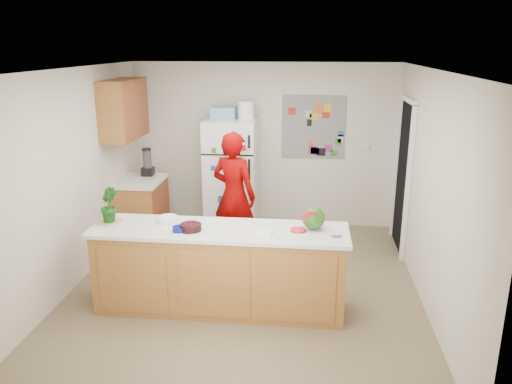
# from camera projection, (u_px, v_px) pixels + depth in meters

# --- Properties ---
(floor) EXTENTS (4.00, 4.50, 0.02)m
(floor) POSITION_uv_depth(u_px,v_px,m) (245.00, 288.00, 5.88)
(floor) COLOR brown
(floor) RESTS_ON ground
(wall_back) EXTENTS (4.00, 0.02, 2.50)m
(wall_back) POSITION_uv_depth(u_px,v_px,m) (264.00, 145.00, 7.68)
(wall_back) COLOR beige
(wall_back) RESTS_ON ground
(wall_left) EXTENTS (0.02, 4.50, 2.50)m
(wall_left) POSITION_uv_depth(u_px,v_px,m) (71.00, 180.00, 5.74)
(wall_left) COLOR beige
(wall_left) RESTS_ON ground
(wall_right) EXTENTS (0.02, 4.50, 2.50)m
(wall_right) POSITION_uv_depth(u_px,v_px,m) (431.00, 191.00, 5.31)
(wall_right) COLOR beige
(wall_right) RESTS_ON ground
(ceiling) EXTENTS (4.00, 4.50, 0.02)m
(ceiling) POSITION_uv_depth(u_px,v_px,m) (244.00, 68.00, 5.16)
(ceiling) COLOR white
(ceiling) RESTS_ON wall_back
(doorway) EXTENTS (0.03, 0.85, 2.04)m
(doorway) POSITION_uv_depth(u_px,v_px,m) (404.00, 177.00, 6.76)
(doorway) COLOR black
(doorway) RESTS_ON ground
(peninsula_base) EXTENTS (2.60, 0.62, 0.88)m
(peninsula_base) POSITION_uv_depth(u_px,v_px,m) (220.00, 271.00, 5.30)
(peninsula_base) COLOR brown
(peninsula_base) RESTS_ON floor
(peninsula_top) EXTENTS (2.68, 0.70, 0.04)m
(peninsula_top) POSITION_uv_depth(u_px,v_px,m) (219.00, 230.00, 5.17)
(peninsula_top) COLOR silver
(peninsula_top) RESTS_ON peninsula_base
(side_counter_base) EXTENTS (0.60, 0.80, 0.86)m
(side_counter_base) POSITION_uv_depth(u_px,v_px,m) (142.00, 211.00, 7.22)
(side_counter_base) COLOR brown
(side_counter_base) RESTS_ON floor
(side_counter_top) EXTENTS (0.64, 0.84, 0.04)m
(side_counter_top) POSITION_uv_depth(u_px,v_px,m) (140.00, 181.00, 7.09)
(side_counter_top) COLOR silver
(side_counter_top) RESTS_ON side_counter_base
(upper_cabinets) EXTENTS (0.35, 1.00, 0.80)m
(upper_cabinets) POSITION_uv_depth(u_px,v_px,m) (124.00, 109.00, 6.77)
(upper_cabinets) COLOR brown
(upper_cabinets) RESTS_ON wall_left
(refrigerator) EXTENTS (0.75, 0.70, 1.70)m
(refrigerator) POSITION_uv_depth(u_px,v_px,m) (231.00, 176.00, 7.48)
(refrigerator) COLOR silver
(refrigerator) RESTS_ON floor
(fridge_top_bin) EXTENTS (0.35, 0.28, 0.18)m
(fridge_top_bin) POSITION_uv_depth(u_px,v_px,m) (224.00, 113.00, 7.22)
(fridge_top_bin) COLOR #5999B2
(fridge_top_bin) RESTS_ON refrigerator
(photo_collage) EXTENTS (0.95, 0.01, 0.95)m
(photo_collage) POSITION_uv_depth(u_px,v_px,m) (313.00, 127.00, 7.49)
(photo_collage) COLOR slate
(photo_collage) RESTS_ON wall_back
(person) EXTENTS (0.72, 0.61, 1.69)m
(person) POSITION_uv_depth(u_px,v_px,m) (234.00, 196.00, 6.52)
(person) COLOR #740101
(person) RESTS_ON floor
(blender_appliance) EXTENTS (0.12, 0.12, 0.38)m
(blender_appliance) POSITION_uv_depth(u_px,v_px,m) (147.00, 163.00, 7.26)
(blender_appliance) COLOR black
(blender_appliance) RESTS_ON side_counter_top
(cutting_board) EXTENTS (0.38, 0.29, 0.01)m
(cutting_board) POSITION_uv_depth(u_px,v_px,m) (307.00, 230.00, 5.10)
(cutting_board) COLOR white
(cutting_board) RESTS_ON peninsula_top
(watermelon) EXTENTS (0.23, 0.23, 0.23)m
(watermelon) POSITION_uv_depth(u_px,v_px,m) (313.00, 218.00, 5.08)
(watermelon) COLOR #14520D
(watermelon) RESTS_ON cutting_board
(watermelon_slice) EXTENTS (0.15, 0.15, 0.02)m
(watermelon_slice) POSITION_uv_depth(u_px,v_px,m) (298.00, 230.00, 5.06)
(watermelon_slice) COLOR #CC2F57
(watermelon_slice) RESTS_ON cutting_board
(cherry_bowl) EXTENTS (0.24, 0.24, 0.07)m
(cherry_bowl) POSITION_uv_depth(u_px,v_px,m) (191.00, 227.00, 5.10)
(cherry_bowl) COLOR black
(cherry_bowl) RESTS_ON peninsula_top
(white_bowl) EXTENTS (0.28, 0.28, 0.06)m
(white_bowl) POSITION_uv_depth(u_px,v_px,m) (168.00, 219.00, 5.34)
(white_bowl) COLOR silver
(white_bowl) RESTS_ON peninsula_top
(cobalt_bowl) EXTENTS (0.18, 0.18, 0.05)m
(cobalt_bowl) POSITION_uv_depth(u_px,v_px,m) (179.00, 229.00, 5.08)
(cobalt_bowl) COLOR #060A5D
(cobalt_bowl) RESTS_ON peninsula_top
(plate) EXTENTS (0.30, 0.30, 0.02)m
(plate) POSITION_uv_depth(u_px,v_px,m) (110.00, 221.00, 5.34)
(plate) COLOR #BEB48F
(plate) RESTS_ON peninsula_top
(paper_towel) EXTENTS (0.19, 0.18, 0.02)m
(paper_towel) POSITION_uv_depth(u_px,v_px,m) (265.00, 232.00, 5.04)
(paper_towel) COLOR silver
(paper_towel) RESTS_ON peninsula_top
(keys) EXTENTS (0.11, 0.07, 0.01)m
(keys) POSITION_uv_depth(u_px,v_px,m) (337.00, 237.00, 4.93)
(keys) COLOR gray
(keys) RESTS_ON peninsula_top
(potted_plant) EXTENTS (0.25, 0.27, 0.38)m
(potted_plant) POSITION_uv_depth(u_px,v_px,m) (108.00, 206.00, 5.28)
(potted_plant) COLOR #133D0D
(potted_plant) RESTS_ON peninsula_top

